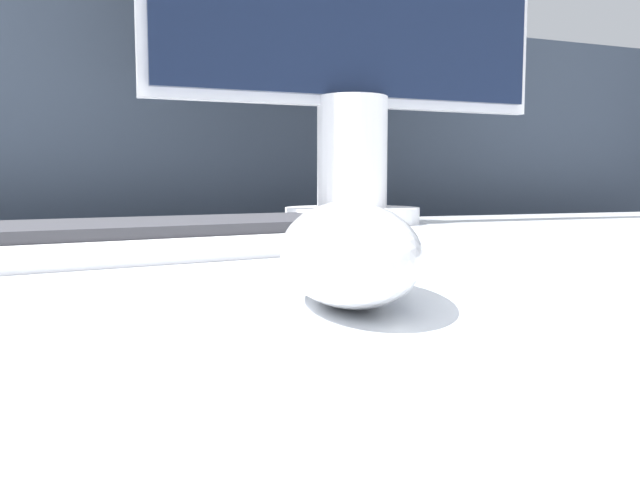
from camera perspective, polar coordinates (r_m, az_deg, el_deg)
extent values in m
cube|color=#333D4C|center=(1.01, -13.35, -10.55)|extent=(5.00, 0.03, 1.07)
ellipsoid|color=white|center=(0.27, 2.65, -1.13)|extent=(0.09, 0.13, 0.04)
cube|color=white|center=(0.47, -19.09, -0.41)|extent=(0.41, 0.20, 0.02)
cube|color=#38383D|center=(0.47, -19.14, 1.06)|extent=(0.38, 0.18, 0.01)
cylinder|color=white|center=(0.80, 2.93, 2.29)|extent=(0.17, 0.17, 0.02)
cylinder|color=white|center=(0.80, 2.96, 7.98)|extent=(0.09, 0.09, 0.14)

